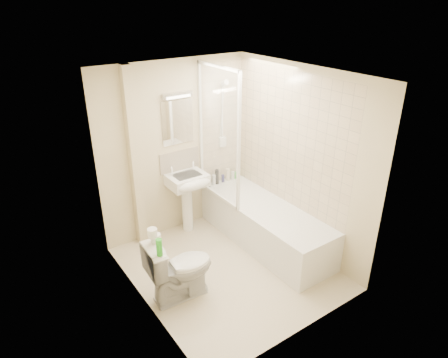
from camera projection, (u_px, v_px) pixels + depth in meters
floor at (228, 268)px, 5.01m from camera, size 2.50×2.50×0.00m
wall_back at (175, 150)px, 5.43m from camera, size 2.20×0.02×2.40m
wall_left at (138, 210)px, 3.93m from camera, size 0.02×2.50×2.40m
wall_right at (299, 161)px, 5.07m from camera, size 0.02×2.50×2.40m
ceiling at (229, 74)px, 3.99m from camera, size 2.20×2.50×0.02m
tile_back at (221, 124)px, 5.71m from camera, size 0.70×0.01×1.75m
tile_right at (289, 140)px, 5.11m from camera, size 0.01×2.10×1.75m
pipe_boxing at (135, 161)px, 5.06m from camera, size 0.12×0.12×2.40m
splashback at (180, 161)px, 5.52m from camera, size 0.60×0.02×0.30m
mirror at (178, 122)px, 5.28m from camera, size 0.46×0.01×0.60m
strip_light at (177, 95)px, 5.11m from camera, size 0.42×0.07×0.07m
bathtub at (265, 224)px, 5.42m from camera, size 0.70×2.10×0.55m
shower_screen at (218, 136)px, 5.19m from camera, size 0.04×0.92×1.80m
shower_fixture at (223, 117)px, 5.63m from camera, size 0.10×0.16×0.99m
pedestal_sink at (189, 187)px, 5.49m from camera, size 0.52×0.48×1.01m
bottle_black_a at (209, 181)px, 5.85m from camera, size 0.05×0.05×0.16m
bottle_white_a at (214, 180)px, 5.89m from camera, size 0.06×0.06×0.16m
bottle_black_b at (217, 177)px, 5.91m from camera, size 0.06×0.06×0.22m
bottle_blue at (223, 178)px, 5.99m from camera, size 0.05×0.05×0.11m
bottle_cream at (228, 175)px, 6.02m from camera, size 0.06×0.06×0.19m
bottle_white_b at (233, 175)px, 6.08m from camera, size 0.06×0.06×0.12m
bottle_green at (236, 175)px, 6.12m from camera, size 0.07×0.07×0.09m
toilet at (180, 268)px, 4.41m from camera, size 0.52×0.80×0.76m
toilet_roll_lower at (156, 238)px, 4.19m from camera, size 0.11×0.11×0.09m
toilet_roll_upper at (152, 233)px, 4.11m from camera, size 0.10×0.10×0.10m
green_bottle at (159, 247)px, 3.96m from camera, size 0.06×0.06×0.19m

